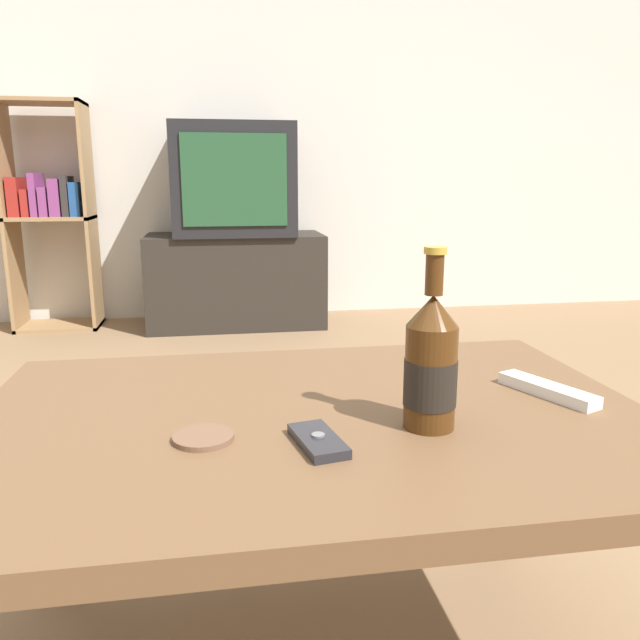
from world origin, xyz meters
The scene contains 9 objects.
back_wall centered at (0.00, 3.02, 1.30)m, with size 8.00×0.05×2.60m.
coffee_table centered at (0.00, 0.00, 0.41)m, with size 1.06×0.73×0.48m.
tv_stand centered at (-0.04, 2.71, 0.27)m, with size 1.01×0.48×0.53m.
television centered at (-0.04, 2.71, 0.84)m, with size 0.67×0.54×0.61m.
bookshelf centered at (-1.06, 2.81, 0.67)m, with size 0.45×0.30×1.26m.
beer_bottle centered at (0.16, -0.09, 0.58)m, with size 0.08×0.08×0.27m.
cell_phone centered at (-0.02, -0.13, 0.49)m, with size 0.07×0.12×0.02m.
remote_control centered at (0.40, 0.01, 0.49)m, with size 0.11×0.18×0.02m.
coaster centered at (-0.17, -0.09, 0.49)m, with size 0.09×0.09×0.01m.
Camera 1 is at (-0.14, -0.92, 0.85)m, focal length 35.00 mm.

